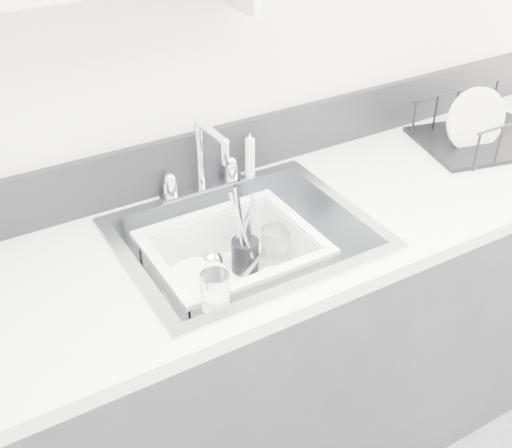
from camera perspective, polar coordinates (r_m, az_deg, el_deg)
counter_run at (r=1.94m, az=-0.77°, el=-12.10°), size 3.20×0.62×0.92m
backsplash at (r=1.83m, az=-5.58°, el=5.76°), size 3.20×0.02×0.16m
sink at (r=1.70m, az=-0.86°, el=-3.39°), size 0.64×0.52×0.20m
faucet at (r=1.80m, az=-4.81°, el=4.54°), size 0.26×0.18×0.23m
side_sprayer at (r=1.87m, az=-0.54°, el=6.16°), size 0.03×0.03×0.14m
wash_tub at (r=1.68m, az=-2.02°, el=-3.76°), size 0.46×0.40×0.16m
plate_stack at (r=1.66m, az=-4.67°, el=-6.39°), size 0.23×0.22×0.09m
utensil_cup at (r=1.74m, az=-1.00°, el=-2.54°), size 0.08×0.08×0.25m
ladle at (r=1.70m, az=-1.94°, el=-4.33°), size 0.26×0.28×0.08m
tumbler_in_tub at (r=1.77m, az=1.67°, el=-1.98°), size 0.09×0.09×0.11m
tumbler_counter at (r=1.40m, az=-3.66°, el=-5.97°), size 0.08×0.08×0.09m
dish_rack at (r=2.19m, az=19.80°, el=8.52°), size 0.47×0.39×0.14m
bowl_small at (r=1.71m, az=1.84°, el=-5.17°), size 0.13×0.13×0.03m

